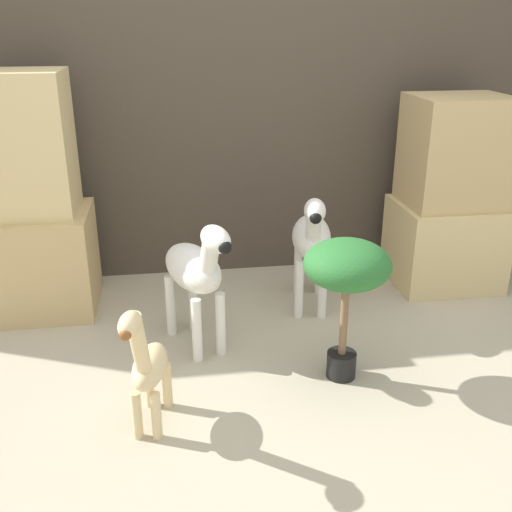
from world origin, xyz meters
name	(u,v)px	position (x,y,z in m)	size (l,w,h in m)	color
ground_plane	(295,425)	(0.00, 0.00, 0.00)	(14.00, 14.00, 0.00)	#B2A88E
wall_back	(240,87)	(0.00, 1.62, 1.10)	(6.40, 0.08, 2.20)	#473D33
rock_pillar_left	(30,209)	(-1.14, 1.20, 0.56)	(0.58, 0.49, 1.24)	tan
rock_pillar_right	(450,199)	(1.14, 1.20, 0.51)	(0.58, 0.49, 1.08)	#DBC184
zebra_right	(312,238)	(0.29, 0.99, 0.40)	(0.28, 0.57, 0.67)	white
zebra_left	(196,270)	(-0.33, 0.66, 0.40)	(0.35, 0.56, 0.67)	white
giraffe_figurine	(147,365)	(-0.55, 0.07, 0.28)	(0.18, 0.43, 0.58)	beige
potted_palm_front	(347,272)	(0.27, 0.31, 0.50)	(0.36, 0.36, 0.63)	black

